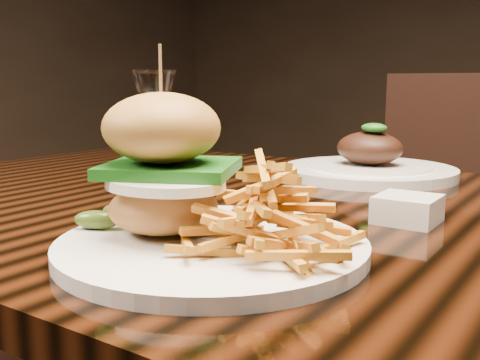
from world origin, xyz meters
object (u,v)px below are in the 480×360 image
Objects in this scene: burger_plate at (208,199)px; chair_far at (455,224)px; wine_glass at (155,102)px; far_dish at (369,166)px; dining_table at (323,263)px.

burger_plate is 1.17m from chair_far.
far_dish is (0.24, 0.32, -0.12)m from wine_glass.
chair_far is at bearing 73.30° from wine_glass.
dining_table is at bearing 74.88° from burger_plate.
wine_glass is (-0.30, -0.01, 0.22)m from dining_table.
burger_plate reaches higher than dining_table.
far_dish is at bearing 100.15° from dining_table.
dining_table is 0.28m from burger_plate.
far_dish is (-0.04, 0.55, -0.04)m from burger_plate.
burger_plate reaches higher than wine_glass.
burger_plate reaches higher than chair_far.
far_dish is at bearing 52.38° from wine_glass.
far_dish is at bearing -97.55° from chair_far.
wine_glass reaches higher than far_dish.
far_dish is at bearing 81.91° from burger_plate.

